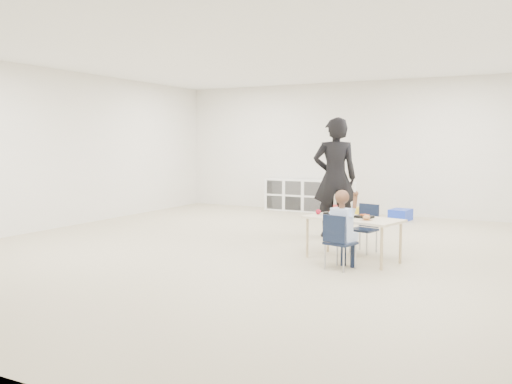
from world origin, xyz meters
The scene contains 16 objects.
room centered at (0.00, 0.00, 1.40)m, with size 9.00×9.02×2.80m.
table centered at (1.46, -0.06, 0.28)m, with size 1.32×0.88×0.56m.
chair_near centered at (1.48, -0.60, 0.33)m, with size 0.32×0.30×0.67m, color black, non-canonical shape.
chair_far centered at (1.45, 0.49, 0.33)m, with size 0.32×0.30×0.67m, color black, non-canonical shape.
child centered at (1.48, -0.60, 0.53)m, with size 0.44×0.44×1.05m, color #BBD1FD, non-canonical shape.
lunch_tray_near centered at (1.59, -0.01, 0.57)m, with size 0.22×0.16×0.03m, color black.
lunch_tray_far centered at (1.14, 0.10, 0.57)m, with size 0.22×0.16×0.03m, color black.
milk_carton centered at (1.46, -0.19, 0.61)m, with size 0.07×0.07×0.10m, color white.
bread_roll centered at (1.68, -0.19, 0.59)m, with size 0.09×0.09×0.07m, color #BC804D.
apple_near centered at (1.37, 0.03, 0.59)m, with size 0.07×0.07×0.07m, color maroon.
apple_far centered at (0.95, 0.03, 0.59)m, with size 0.07×0.07×0.07m, color maroon.
cubby_shelf centered at (-1.20, 4.28, 0.35)m, with size 1.40×0.40×0.70m, color white.
adult centered at (0.66, 1.51, 0.96)m, with size 0.70×0.46×1.91m, color black.
bin_red centered at (-0.09, 3.82, 0.11)m, with size 0.34×0.44×0.21m, color #B11511.
bin_yellow centered at (0.22, 3.81, 0.10)m, with size 0.32×0.41×0.20m, color yellow.
bin_blue centered at (1.20, 3.82, 0.11)m, with size 0.35×0.45×0.22m, color #1A38C5.
Camera 1 is at (3.56, -6.75, 1.53)m, focal length 38.00 mm.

